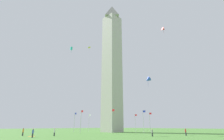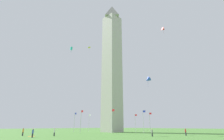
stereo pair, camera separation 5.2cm
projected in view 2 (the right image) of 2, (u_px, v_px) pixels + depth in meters
ground_plane at (112, 132)px, 64.71m from camera, size 260.00×260.00×0.00m
obelisk_monument at (112, 62)px, 73.62m from camera, size 6.29×6.29×57.16m
flagpole_n at (143, 120)px, 56.15m from camera, size 1.12×0.14×7.32m
flagpole_ne at (150, 121)px, 65.91m from camera, size 1.12×0.14×7.32m
flagpole_e at (135, 122)px, 75.68m from camera, size 1.12×0.14×7.32m
flagpole_se at (112, 122)px, 79.73m from camera, size 1.12×0.14×7.32m
flagpole_s at (89, 122)px, 75.69m from camera, size 1.12×0.14×7.32m
flagpole_sw at (74, 121)px, 65.93m from camera, size 1.12×0.14×7.32m
flagpole_w at (81, 120)px, 56.16m from camera, size 1.12×0.14×7.32m
flagpole_nw at (112, 120)px, 52.11m from camera, size 1.12×0.14×7.32m
person_orange_shirt at (23, 132)px, 40.68m from camera, size 0.32×0.32×1.77m
person_white_shirt at (54, 132)px, 39.96m from camera, size 0.32×0.32×1.78m
person_blue_shirt at (33, 133)px, 34.66m from camera, size 0.32×0.32×1.76m
person_red_shirt at (186, 132)px, 41.38m from camera, size 0.32×0.32×1.68m
person_gray_shirt at (152, 133)px, 38.55m from camera, size 0.32×0.32×1.64m
kite_yellow_diamond at (89, 48)px, 68.94m from camera, size 1.28×1.29×1.48m
kite_blue_delta at (148, 80)px, 50.04m from camera, size 2.20×2.32×2.90m
kite_red_delta at (164, 29)px, 54.14m from camera, size 1.44×1.51×2.12m
kite_cyan_box at (71, 48)px, 59.29m from camera, size 1.13×0.89×2.44m
picnic_blanket_near_first_person at (31, 136)px, 39.20m from camera, size 2.26×2.11×0.01m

